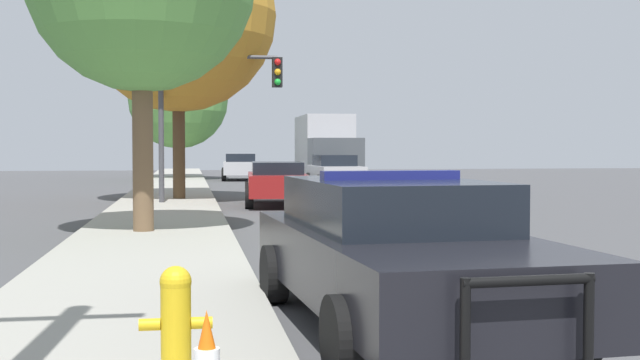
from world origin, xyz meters
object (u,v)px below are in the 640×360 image
(car_background_distant, at_px, (240,166))
(car_background_midblock, at_px, (277,182))
(tree_sidewalk_far, at_px, (178,99))
(traffic_cone, at_px, (207,360))
(fire_hydrant, at_px, (176,320))
(police_car, at_px, (396,250))
(tree_sidewalk_mid, at_px, (178,14))
(car_background_oncoming, at_px, (335,171))
(traffic_light, at_px, (214,95))
(box_truck, at_px, (326,148))

(car_background_distant, xyz_separation_m, car_background_midblock, (-0.10, -19.03, -0.03))
(tree_sidewalk_far, bearing_deg, traffic_cone, -89.09)
(fire_hydrant, relative_size, traffic_cone, 1.28)
(police_car, distance_m, traffic_cone, 3.21)
(fire_hydrant, bearing_deg, car_background_midblock, 81.60)
(police_car, relative_size, tree_sidewalk_mid, 0.58)
(car_background_midblock, height_order, tree_sidewalk_mid, tree_sidewalk_mid)
(car_background_oncoming, bearing_deg, traffic_light, 59.21)
(traffic_light, distance_m, tree_sidewalk_far, 20.27)
(police_car, height_order, car_background_distant, police_car)
(car_background_distant, relative_size, car_background_midblock, 0.91)
(car_background_midblock, distance_m, tree_sidewalk_far, 20.78)
(car_background_oncoming, relative_size, box_truck, 0.58)
(police_car, bearing_deg, car_background_distant, -94.85)
(box_truck, bearing_deg, traffic_cone, 80.37)
(car_background_distant, bearing_deg, car_background_midblock, -87.59)
(police_car, relative_size, car_background_distant, 1.24)
(car_background_oncoming, height_order, tree_sidewalk_far, tree_sidewalk_far)
(traffic_light, distance_m, box_truck, 16.07)
(car_background_midblock, distance_m, box_truck, 15.42)
(fire_hydrant, relative_size, car_background_midblock, 0.17)
(police_car, relative_size, traffic_cone, 8.35)
(car_background_distant, bearing_deg, tree_sidewalk_far, 162.98)
(tree_sidewalk_far, bearing_deg, police_car, -86.10)
(fire_hydrant, height_order, traffic_light, traffic_light)
(police_car, relative_size, box_truck, 0.68)
(car_background_distant, height_order, car_background_midblock, car_background_distant)
(car_background_distant, height_order, box_truck, box_truck)
(fire_hydrant, bearing_deg, police_car, 42.21)
(police_car, distance_m, traffic_light, 16.96)
(car_background_oncoming, bearing_deg, tree_sidewalk_far, -58.95)
(fire_hydrant, xyz_separation_m, box_truck, (6.81, 33.45, 1.19))
(traffic_light, xyz_separation_m, car_background_midblock, (1.90, -0.00, -2.62))
(tree_sidewalk_mid, distance_m, tree_sidewalk_far, 18.57)
(box_truck, xyz_separation_m, traffic_cone, (-6.61, -34.13, -1.31))
(traffic_cone, bearing_deg, car_background_distant, 86.05)
(traffic_light, xyz_separation_m, traffic_cone, (-0.65, -19.29, -2.90))
(box_truck, distance_m, tree_sidewalk_far, 9.38)
(traffic_light, xyz_separation_m, box_truck, (5.96, 14.84, -1.59))
(car_background_oncoming, bearing_deg, car_background_distant, -71.19)
(car_background_oncoming, height_order, traffic_cone, car_background_oncoming)
(car_background_oncoming, bearing_deg, car_background_midblock, 68.62)
(car_background_midblock, xyz_separation_m, box_truck, (4.06, 14.85, 1.03))
(fire_hydrant, distance_m, box_truck, 34.15)
(traffic_light, distance_m, car_background_oncoming, 11.18)
(car_background_midblock, relative_size, traffic_cone, 7.37)
(tree_sidewalk_far, bearing_deg, fire_hydrant, -89.37)
(tree_sidewalk_far, bearing_deg, car_background_distant, -19.74)
(box_truck, xyz_separation_m, tree_sidewalk_far, (-7.23, 5.36, 2.64))
(police_car, height_order, car_background_midblock, police_car)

